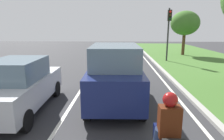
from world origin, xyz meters
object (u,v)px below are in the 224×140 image
at_px(car_sedan_left_lane, 19,86).
at_px(traffic_light_near_right, 169,25).
at_px(tree_roadside_far, 185,23).
at_px(rider_person, 169,120).
at_px(car_suv_ahead, 115,74).

height_order(car_sedan_left_lane, traffic_light_near_right, traffic_light_near_right).
bearing_deg(car_sedan_left_lane, tree_roadside_far, 53.13).
bearing_deg(rider_person, car_suv_ahead, 105.34).
bearing_deg(rider_person, traffic_light_near_right, 75.67).
bearing_deg(car_suv_ahead, tree_roadside_far, 61.71).
bearing_deg(rider_person, tree_roadside_far, 70.57).
distance_m(car_suv_ahead, traffic_light_near_right, 10.84).
relative_size(car_suv_ahead, traffic_light_near_right, 1.00).
relative_size(rider_person, traffic_light_near_right, 0.26).
distance_m(car_sedan_left_lane, traffic_light_near_right, 13.28).
xyz_separation_m(car_suv_ahead, tree_roadside_far, (7.04, 13.85, 2.22)).
distance_m(car_sedan_left_lane, rider_person, 5.35).
height_order(car_suv_ahead, rider_person, car_suv_ahead).
bearing_deg(tree_roadside_far, traffic_light_near_right, -123.17).
distance_m(car_suv_ahead, tree_roadside_far, 15.69).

